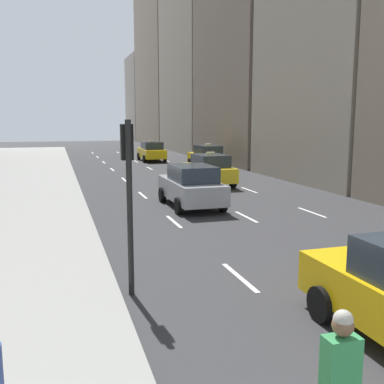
{
  "coord_description": "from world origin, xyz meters",
  "views": [
    {
      "loc": [
        -4.13,
        -1.17,
        3.58
      ],
      "look_at": [
        -0.3,
        11.45,
        1.48
      ],
      "focal_mm": 42.0,
      "sensor_mm": 36.0,
      "label": 1
    }
  ],
  "objects_px": {
    "taxi_third": "(207,157)",
    "skateboarder": "(340,383)",
    "taxi_second": "(209,170)",
    "traffic_light_pole": "(128,179)",
    "taxi_fourth": "(152,151)",
    "sedan_black_near": "(191,186)"
  },
  "relations": [
    {
      "from": "taxi_third",
      "to": "skateboarder",
      "type": "bearing_deg",
      "value": -106.23
    },
    {
      "from": "taxi_second",
      "to": "traffic_light_pole",
      "type": "height_order",
      "value": "traffic_light_pole"
    },
    {
      "from": "taxi_third",
      "to": "taxi_fourth",
      "type": "distance_m",
      "value": 7.56
    },
    {
      "from": "taxi_third",
      "to": "taxi_fourth",
      "type": "xyz_separation_m",
      "value": [
        -2.8,
        7.03,
        0.0
      ]
    },
    {
      "from": "sedan_black_near",
      "to": "skateboarder",
      "type": "height_order",
      "value": "sedan_black_near"
    },
    {
      "from": "skateboarder",
      "to": "traffic_light_pole",
      "type": "height_order",
      "value": "traffic_light_pole"
    },
    {
      "from": "taxi_second",
      "to": "taxi_third",
      "type": "xyz_separation_m",
      "value": [
        2.8,
        8.6,
        0.0
      ]
    },
    {
      "from": "traffic_light_pole",
      "to": "skateboarder",
      "type": "bearing_deg",
      "value": -77.02
    },
    {
      "from": "traffic_light_pole",
      "to": "taxi_third",
      "type": "bearing_deg",
      "value": 67.53
    },
    {
      "from": "taxi_fourth",
      "to": "skateboarder",
      "type": "relative_size",
      "value": 2.52
    },
    {
      "from": "taxi_fourth",
      "to": "traffic_light_pole",
      "type": "distance_m",
      "value": 30.91
    },
    {
      "from": "taxi_fourth",
      "to": "sedan_black_near",
      "type": "relative_size",
      "value": 0.99
    },
    {
      "from": "taxi_second",
      "to": "sedan_black_near",
      "type": "distance_m",
      "value": 6.46
    },
    {
      "from": "sedan_black_near",
      "to": "taxi_fourth",
      "type": "bearing_deg",
      "value": 82.56
    },
    {
      "from": "taxi_second",
      "to": "taxi_third",
      "type": "relative_size",
      "value": 1.0
    },
    {
      "from": "taxi_second",
      "to": "taxi_third",
      "type": "bearing_deg",
      "value": 71.96
    },
    {
      "from": "taxi_third",
      "to": "traffic_light_pole",
      "type": "height_order",
      "value": "traffic_light_pole"
    },
    {
      "from": "taxi_second",
      "to": "taxi_third",
      "type": "distance_m",
      "value": 9.04
    },
    {
      "from": "sedan_black_near",
      "to": "skateboarder",
      "type": "bearing_deg",
      "value": -100.83
    },
    {
      "from": "taxi_second",
      "to": "sedan_black_near",
      "type": "bearing_deg",
      "value": -115.7
    },
    {
      "from": "taxi_third",
      "to": "traffic_light_pole",
      "type": "relative_size",
      "value": 1.22
    },
    {
      "from": "sedan_black_near",
      "to": "taxi_second",
      "type": "bearing_deg",
      "value": 64.3
    }
  ]
}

